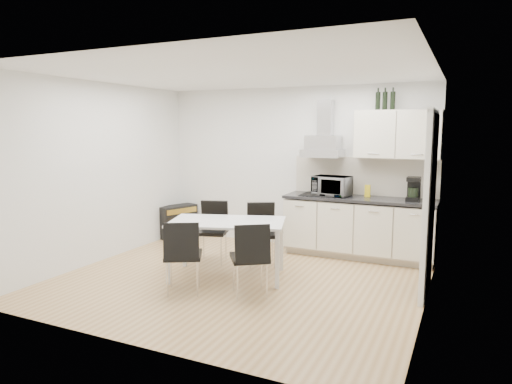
% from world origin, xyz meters
% --- Properties ---
extents(ground, '(4.50, 4.50, 0.00)m').
position_xyz_m(ground, '(0.00, 0.00, 0.00)').
color(ground, tan).
rests_on(ground, ground).
extents(wall_back, '(4.50, 0.10, 2.60)m').
position_xyz_m(wall_back, '(0.00, 2.00, 1.30)').
color(wall_back, white).
rests_on(wall_back, ground).
extents(wall_front, '(4.50, 0.10, 2.60)m').
position_xyz_m(wall_front, '(0.00, -2.00, 1.30)').
color(wall_front, white).
rests_on(wall_front, ground).
extents(wall_left, '(0.10, 4.00, 2.60)m').
position_xyz_m(wall_left, '(-2.25, 0.00, 1.30)').
color(wall_left, white).
rests_on(wall_left, ground).
extents(wall_right, '(0.10, 4.00, 2.60)m').
position_xyz_m(wall_right, '(2.25, 0.00, 1.30)').
color(wall_right, white).
rests_on(wall_right, ground).
extents(ceiling, '(4.50, 4.50, 0.00)m').
position_xyz_m(ceiling, '(0.00, 0.00, 2.60)').
color(ceiling, white).
rests_on(ceiling, wall_back).
extents(doorway, '(0.08, 1.04, 2.10)m').
position_xyz_m(doorway, '(2.21, 0.55, 1.05)').
color(doorway, white).
rests_on(doorway, ground).
extents(kitchenette, '(2.22, 0.64, 2.52)m').
position_xyz_m(kitchenette, '(1.19, 1.73, 0.83)').
color(kitchenette, beige).
rests_on(kitchenette, ground).
extents(dining_table, '(1.65, 1.25, 0.75)m').
position_xyz_m(dining_table, '(-0.19, 0.05, 0.67)').
color(dining_table, white).
rests_on(dining_table, ground).
extents(chair_far_left, '(0.57, 0.61, 0.88)m').
position_xyz_m(chair_far_left, '(-0.72, 0.56, 0.44)').
color(chair_far_left, black).
rests_on(chair_far_left, ground).
extents(chair_far_right, '(0.62, 0.65, 0.88)m').
position_xyz_m(chair_far_right, '(-0.00, 0.72, 0.44)').
color(chair_far_right, black).
rests_on(chair_far_right, ground).
extents(chair_near_left, '(0.63, 0.65, 0.88)m').
position_xyz_m(chair_near_left, '(-0.39, -0.67, 0.44)').
color(chair_near_left, black).
rests_on(chair_near_left, ground).
extents(chair_near_right, '(0.65, 0.66, 0.88)m').
position_xyz_m(chair_near_right, '(0.36, -0.43, 0.44)').
color(chair_near_right, black).
rests_on(chair_near_right, ground).
extents(guitar_amp, '(0.52, 0.74, 0.57)m').
position_xyz_m(guitar_amp, '(-2.09, 1.65, 0.29)').
color(guitar_amp, black).
rests_on(guitar_amp, ground).
extents(floor_speaker, '(0.18, 0.17, 0.27)m').
position_xyz_m(floor_speaker, '(-0.60, 1.90, 0.13)').
color(floor_speaker, black).
rests_on(floor_speaker, ground).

